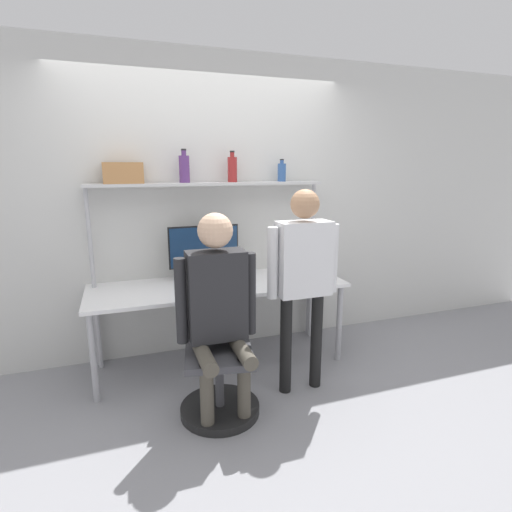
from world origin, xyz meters
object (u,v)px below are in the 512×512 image
(cell_phone, at_px, (240,287))
(bottle_blue, at_px, (282,172))
(storage_box, at_px, (123,173))
(monitor, at_px, (204,250))
(laptop, at_px, (207,280))
(bottle_purple, at_px, (184,168))
(person_seated, at_px, (218,300))
(person_standing, at_px, (303,267))
(office_chair, at_px, (219,373))
(bottle_red, at_px, (232,169))

(cell_phone, xyz_separation_m, bottle_blue, (0.53, 0.40, 0.93))
(bottle_blue, height_order, storage_box, bottle_blue)
(cell_phone, height_order, bottle_blue, bottle_blue)
(monitor, height_order, laptop, monitor)
(monitor, relative_size, storage_box, 2.00)
(cell_phone, bearing_deg, storage_box, 155.16)
(monitor, bearing_deg, bottle_purple, 157.11)
(bottle_blue, distance_m, storage_box, 1.39)
(laptop, relative_size, cell_phone, 2.10)
(bottle_blue, xyz_separation_m, bottle_purple, (-0.89, 0.00, 0.03))
(bottle_blue, bearing_deg, monitor, -175.57)
(monitor, distance_m, bottle_blue, 1.01)
(person_seated, bearing_deg, storage_box, 118.01)
(monitor, relative_size, person_standing, 0.40)
(laptop, distance_m, cell_phone, 0.28)
(office_chair, xyz_separation_m, person_standing, (0.67, 0.07, 0.70))
(laptop, distance_m, storage_box, 1.10)
(monitor, height_order, person_standing, person_standing)
(person_seated, height_order, person_standing, person_standing)
(person_seated, xyz_separation_m, bottle_purple, (-0.03, 0.99, 0.85))
(monitor, distance_m, cell_phone, 0.48)
(laptop, bearing_deg, person_standing, -41.85)
(bottle_red, height_order, bottle_purple, bottle_purple)
(laptop, bearing_deg, bottle_blue, 22.06)
(monitor, xyz_separation_m, bottle_purple, (-0.14, 0.06, 0.70))
(monitor, distance_m, storage_box, 0.92)
(cell_phone, xyz_separation_m, person_standing, (0.35, -0.48, 0.25))
(laptop, xyz_separation_m, office_chair, (-0.06, -0.62, -0.51))
(person_standing, bearing_deg, person_seated, -170.31)
(office_chair, xyz_separation_m, storage_box, (-0.53, 0.94, 1.38))
(bottle_purple, bearing_deg, cell_phone, -47.60)
(office_chair, bearing_deg, bottle_purple, 92.37)
(office_chair, bearing_deg, monitor, 83.61)
(storage_box, bearing_deg, office_chair, -60.52)
(monitor, bearing_deg, person_seated, -96.57)
(storage_box, bearing_deg, laptop, -28.62)
(laptop, xyz_separation_m, person_seated, (-0.07, -0.67, 0.05))
(bottle_purple, bearing_deg, bottle_blue, -0.00)
(office_chair, distance_m, storage_box, 1.75)
(laptop, xyz_separation_m, bottle_red, (0.33, 0.32, 0.90))
(laptop, distance_m, person_standing, 0.85)
(cell_phone, bearing_deg, person_standing, -53.78)
(monitor, bearing_deg, office_chair, -96.39)
(cell_phone, bearing_deg, laptop, 164.45)
(bottle_red, height_order, bottle_blue, bottle_red)
(person_seated, relative_size, person_standing, 0.91)
(person_seated, bearing_deg, bottle_red, 68.44)
(office_chair, relative_size, person_standing, 0.59)
(person_standing, xyz_separation_m, bottle_red, (-0.29, 0.87, 0.71))
(bottle_red, bearing_deg, storage_box, 180.00)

